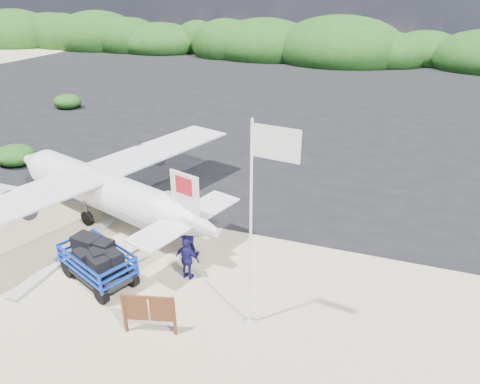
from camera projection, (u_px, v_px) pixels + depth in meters
The scene contains 10 objects.
ground at pixel (155, 294), 15.08m from camera, with size 160.00×160.00×0.00m, color beige.
asphalt_apron at pixel (313, 100), 40.58m from camera, with size 90.00×50.00×0.04m, color #B2B2B2, non-canonical shape.
vegetation_band at pixel (345, 61), 61.83m from camera, with size 124.00×8.00×4.40m, color #B2B2B2, non-canonical shape.
baggage_cart at pixel (101, 280), 15.79m from camera, with size 3.14×1.79×1.57m, color #0C31B8, non-canonical shape.
flagpole at pixel (250, 323), 13.81m from camera, with size 1.36×0.57×6.78m, color white, non-canonical shape.
signboard at pixel (151, 332), 13.43m from camera, with size 1.76×0.17×1.45m, color brown, non-canonical shape.
crew_a at pixel (154, 220), 17.91m from camera, with size 0.70×0.46×1.92m, color #181654.
crew_b at pixel (186, 236), 16.87m from camera, with size 0.90×0.70×1.85m, color #181654.
crew_c at pixel (187, 259), 15.58m from camera, with size 0.97×0.41×1.66m, color #181654.
aircraft_large at pixel (444, 154), 27.61m from camera, with size 15.63×15.63×4.69m, color #B2B2B2, non-canonical shape.
Camera 1 is at (6.80, -10.34, 9.82)m, focal length 32.00 mm.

